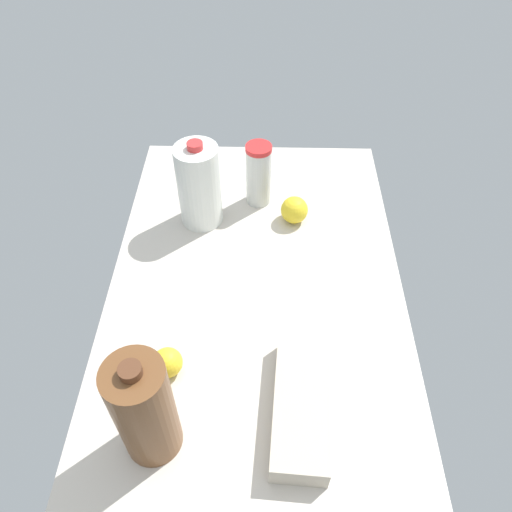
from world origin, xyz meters
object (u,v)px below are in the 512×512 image
object	(u,v)px
egg_carton	(301,404)
lemon_by_jug	(294,210)
milk_jug	(199,186)
chocolate_milk_jug	(144,410)
lemon_far_back	(167,362)
tumbler_cup	(257,174)

from	to	relation	value
egg_carton	lemon_by_jug	bearing A→B (deg)	3.38
milk_jug	lemon_by_jug	size ratio (longest dim) A/B	3.36
milk_jug	lemon_by_jug	distance (cm)	28.11
egg_carton	milk_jug	size ratio (longest dim) A/B	1.16
chocolate_milk_jug	lemon_far_back	size ratio (longest dim) A/B	4.22
chocolate_milk_jug	milk_jug	distance (cm)	66.35
chocolate_milk_jug	egg_carton	size ratio (longest dim) A/B	0.93
chocolate_milk_jug	egg_carton	distance (cm)	32.41
lemon_far_back	tumbler_cup	bearing A→B (deg)	-17.56
lemon_by_jug	milk_jug	bearing A→B (deg)	90.04
lemon_far_back	milk_jug	bearing A→B (deg)	-3.10
lemon_far_back	lemon_by_jug	world-z (taller)	lemon_by_jug
chocolate_milk_jug	lemon_far_back	xyz separation A→B (cm)	(15.97, -0.65, -10.12)
egg_carton	lemon_far_back	xyz separation A→B (cm)	(9.07, 29.23, 0.37)
egg_carton	lemon_by_jug	xyz separation A→B (cm)	(59.38, -0.29, 0.92)
chocolate_milk_jug	tumbler_cup	distance (cm)	77.27
tumbler_cup	egg_carton	xyz separation A→B (cm)	(-67.85, -10.63, -6.89)
egg_carton	lemon_far_back	bearing A→B (deg)	76.42
tumbler_cup	milk_jug	world-z (taller)	milk_jug
milk_jug	egg_carton	bearing A→B (deg)	-155.94
milk_jug	lemon_by_jug	world-z (taller)	milk_jug
tumbler_cup	egg_carton	bearing A→B (deg)	-171.09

